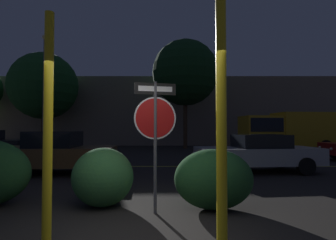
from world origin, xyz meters
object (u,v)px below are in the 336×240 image
(passing_car_2, at_px, (57,153))
(tree_2, at_px, (44,86))
(stop_sign, at_px, (155,120))
(yellow_pole_right, at_px, (222,127))
(passing_car_3, at_px, (258,153))
(hedge_bush_2, at_px, (103,177))
(street_lamp, at_px, (45,83))
(tree_1, at_px, (185,73))
(delivery_truck, at_px, (287,130))
(yellow_pole_left, at_px, (48,127))
(hedge_bush_3, at_px, (214,179))

(passing_car_2, distance_m, tree_2, 14.35)
(stop_sign, distance_m, yellow_pole_right, 2.01)
(passing_car_3, bearing_deg, hedge_bush_2, 126.50)
(yellow_pole_right, height_order, street_lamp, street_lamp)
(street_lamp, bearing_deg, passing_car_2, -61.76)
(stop_sign, height_order, passing_car_3, stop_sign)
(passing_car_2, bearing_deg, tree_1, 151.80)
(passing_car_3, bearing_deg, passing_car_2, 86.66)
(stop_sign, distance_m, delivery_truck, 15.21)
(yellow_pole_left, xyz_separation_m, hedge_bush_2, (0.32, 1.77, -1.00))
(hedge_bush_3, height_order, delivery_truck, delivery_truck)
(hedge_bush_3, distance_m, tree_2, 20.13)
(yellow_pole_left, bearing_deg, hedge_bush_3, 31.92)
(tree_1, bearing_deg, passing_car_2, -114.71)
(hedge_bush_2, relative_size, street_lamp, 0.16)
(street_lamp, bearing_deg, tree_2, 115.80)
(yellow_pole_left, distance_m, yellow_pole_right, 2.33)
(yellow_pole_left, distance_m, hedge_bush_3, 3.15)
(yellow_pole_left, height_order, tree_1, tree_1)
(passing_car_2, distance_m, tree_1, 13.65)
(hedge_bush_2, relative_size, tree_2, 0.16)
(passing_car_3, xyz_separation_m, street_lamp, (-11.43, 7.64, 3.91))
(street_lamp, bearing_deg, yellow_pole_left, -64.35)
(yellow_pole_right, height_order, hedge_bush_3, yellow_pole_right)
(tree_1, relative_size, tree_2, 1.11)
(hedge_bush_3, height_order, tree_1, tree_1)
(stop_sign, height_order, yellow_pole_right, yellow_pole_right)
(passing_car_2, distance_m, street_lamp, 9.83)
(tree_2, bearing_deg, tree_1, -3.49)
(passing_car_2, height_order, street_lamp, street_lamp)
(yellow_pole_left, distance_m, hedge_bush_2, 2.06)
(yellow_pole_left, height_order, delivery_truck, yellow_pole_left)
(hedge_bush_2, relative_size, delivery_truck, 0.19)
(yellow_pole_left, distance_m, passing_car_3, 7.76)
(yellow_pole_left, distance_m, street_lamp, 15.38)
(passing_car_3, bearing_deg, street_lamp, 50.34)
(yellow_pole_left, relative_size, hedge_bush_2, 2.58)
(stop_sign, xyz_separation_m, passing_car_2, (-3.66, 4.29, -1.00))
(tree_1, bearing_deg, street_lamp, -159.97)
(stop_sign, relative_size, tree_1, 0.29)
(passing_car_2, xyz_separation_m, tree_1, (5.26, 11.44, 5.27))
(hedge_bush_2, relative_size, passing_car_2, 0.30)
(hedge_bush_2, height_order, tree_2, tree_2)
(yellow_pole_right, distance_m, hedge_bush_2, 3.14)
(delivery_truck, xyz_separation_m, tree_2, (-18.20, 3.66, 3.56))
(street_lamp, relative_size, tree_1, 0.91)
(yellow_pole_right, bearing_deg, street_lamp, 122.06)
(hedge_bush_2, xyz_separation_m, delivery_truck, (9.33, 12.34, 0.91))
(stop_sign, bearing_deg, yellow_pole_left, -149.87)
(delivery_truck, height_order, street_lamp, street_lamp)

